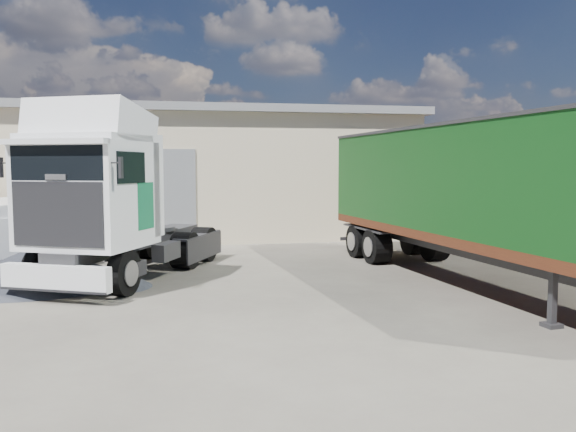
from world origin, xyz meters
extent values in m
plane|color=black|center=(0.00, 0.00, 0.00)|extent=(120.00, 120.00, 0.00)
cube|color=tan|center=(-6.00, 16.00, 2.50)|extent=(30.00, 12.00, 5.00)
cube|color=slate|center=(-6.00, 16.00, 5.15)|extent=(30.60, 12.60, 0.30)
cube|color=slate|center=(-2.00, 9.98, 1.80)|extent=(4.00, 0.08, 3.60)
cube|color=slate|center=(-6.00, 16.00, 5.35)|extent=(30.60, 0.40, 0.15)
cube|color=brown|center=(11.50, 6.00, 1.25)|extent=(0.35, 26.00, 2.50)
cylinder|color=black|center=(-2.73, 2.29, 0.53)|extent=(2.70, 1.98, 1.07)
cylinder|color=black|center=(-1.31, 5.52, 0.53)|extent=(2.75, 2.00, 1.07)
cylinder|color=black|center=(-0.74, 6.81, 0.53)|extent=(2.75, 2.00, 1.07)
cube|color=#2D2D30|center=(-1.76, 4.50, 0.91)|extent=(3.52, 6.46, 0.30)
cube|color=silver|center=(-3.12, 1.41, 0.55)|extent=(2.46, 1.27, 0.55)
cube|color=silver|center=(-2.59, 2.61, 2.29)|extent=(3.24, 3.14, 2.47)
cube|color=black|center=(-3.06, 1.55, 1.92)|extent=(2.05, 0.95, 1.41)
cube|color=black|center=(-3.05, 1.57, 3.03)|extent=(2.10, 0.96, 0.76)
cube|color=silver|center=(-2.51, 2.79, 3.88)|extent=(3.08, 2.80, 1.24)
cube|color=#0E623C|center=(-3.59, 3.49, 2.02)|extent=(0.32, 0.70, 1.11)
cube|color=#0E623C|center=(-1.27, 2.47, 2.02)|extent=(0.32, 0.70, 1.11)
cylinder|color=#2D2D30|center=(-1.23, 5.70, 1.12)|extent=(1.46, 1.46, 0.12)
cube|color=#2D2D30|center=(6.27, -2.11, 0.55)|extent=(0.33, 0.33, 1.09)
cylinder|color=black|center=(6.27, 5.74, 0.53)|extent=(2.63, 1.33, 1.05)
cube|color=#2D2D30|center=(6.73, 1.74, 0.89)|extent=(2.14, 11.93, 0.35)
cube|color=#522812|center=(6.73, 1.74, 1.22)|extent=(3.81, 12.12, 0.24)
cube|color=black|center=(6.73, 1.74, 2.63)|extent=(3.81, 12.12, 2.58)
cube|color=#2D2D30|center=(6.73, 1.74, 3.94)|extent=(3.88, 12.18, 0.08)
cylinder|color=black|center=(-4.98, 5.81, 0.33)|extent=(2.03, 1.33, 0.66)
cylinder|color=black|center=(-6.16, 8.79, 0.33)|extent=(2.03, 1.33, 0.66)
cube|color=silver|center=(-5.57, 7.30, 1.05)|extent=(3.47, 4.99, 1.70)
cube|color=silver|center=(-4.87, 5.53, 1.00)|extent=(2.06, 1.52, 1.10)
cube|color=black|center=(-4.94, 5.72, 1.55)|extent=(1.66, 0.72, 0.60)
cone|color=black|center=(-4.02, 3.52, 0.50)|extent=(5.56, 5.56, 1.00)
cone|color=black|center=(-2.07, 2.87, 0.25)|extent=(2.09, 2.09, 0.50)
camera|label=1|loc=(-0.27, -11.19, 2.94)|focal=35.00mm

